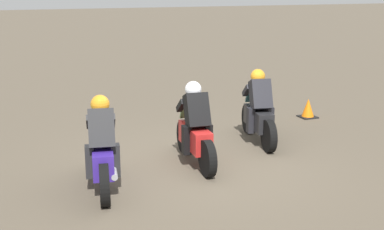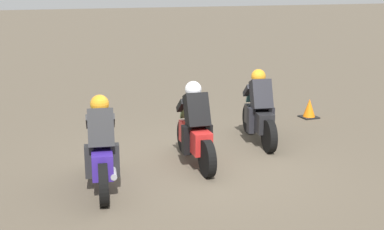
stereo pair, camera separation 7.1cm
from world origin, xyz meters
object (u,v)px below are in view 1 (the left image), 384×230
rider_lane_b (195,131)px  traffic_cone (308,109)px  rider_lane_c (102,151)px  rider_lane_a (259,113)px

rider_lane_b → traffic_cone: rider_lane_b is taller
rider_lane_c → rider_lane_b: bearing=-62.3°
rider_lane_b → rider_lane_c: size_ratio=1.01×
rider_lane_b → rider_lane_c: 1.90m
rider_lane_c → traffic_cone: rider_lane_c is taller
rider_lane_a → rider_lane_b: bearing=125.7°
rider_lane_a → traffic_cone: 2.54m
rider_lane_b → rider_lane_c: same height
traffic_cone → rider_lane_b: bearing=118.6°
rider_lane_a → rider_lane_b: 1.89m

